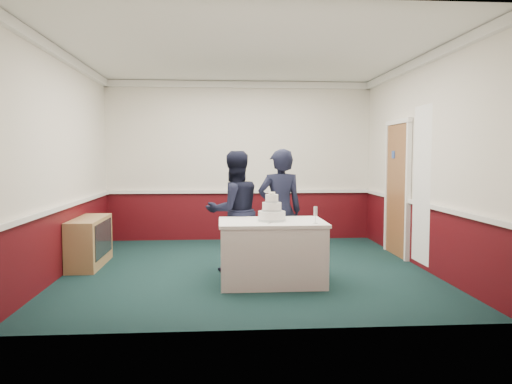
{
  "coord_description": "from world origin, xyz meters",
  "views": [
    {
      "loc": [
        -0.38,
        -6.98,
        1.61
      ],
      "look_at": [
        0.12,
        -0.1,
        1.1
      ],
      "focal_mm": 35.0,
      "sensor_mm": 36.0,
      "label": 1
    }
  ],
  "objects": [
    {
      "name": "cake_table",
      "position": [
        0.27,
        -0.81,
        0.4
      ],
      "size": [
        1.32,
        0.92,
        0.79
      ],
      "color": "white",
      "rests_on": "ground"
    },
    {
      "name": "sideboard",
      "position": [
        -2.28,
        0.36,
        0.35
      ],
      "size": [
        0.41,
        1.2,
        0.7
      ],
      "color": "#A2774E",
      "rests_on": "ground"
    },
    {
      "name": "ground",
      "position": [
        0.0,
        0.0,
        0.0
      ],
      "size": [
        5.0,
        5.0,
        0.0
      ],
      "primitive_type": "plane",
      "color": "#122D2B",
      "rests_on": "ground"
    },
    {
      "name": "person_man",
      "position": [
        -0.18,
        -0.1,
        0.84
      ],
      "size": [
        0.99,
        0.89,
        1.67
      ],
      "primitive_type": "imported",
      "rotation": [
        0.0,
        0.0,
        3.52
      ],
      "color": "black",
      "rests_on": "ground"
    },
    {
      "name": "wedding_cake",
      "position": [
        0.27,
        -0.81,
        0.9
      ],
      "size": [
        0.35,
        0.35,
        0.36
      ],
      "color": "white",
      "rests_on": "cake_table"
    },
    {
      "name": "cake_knife",
      "position": [
        0.24,
        -1.01,
        0.79
      ],
      "size": [
        0.1,
        0.21,
        0.0
      ],
      "primitive_type": "cube",
      "rotation": [
        0.0,
        0.0,
        -0.42
      ],
      "color": "silver",
      "rests_on": "cake_table"
    },
    {
      "name": "champagne_flute",
      "position": [
        0.77,
        -1.09,
        0.93
      ],
      "size": [
        0.05,
        0.05,
        0.21
      ],
      "color": "silver",
      "rests_on": "cake_table"
    },
    {
      "name": "room_shell",
      "position": [
        0.08,
        0.61,
        1.97
      ],
      "size": [
        5.0,
        5.0,
        3.0
      ],
      "color": "silver",
      "rests_on": "ground"
    },
    {
      "name": "person_woman",
      "position": [
        0.45,
        -0.2,
        0.85
      ],
      "size": [
        0.67,
        0.48,
        1.7
      ],
      "primitive_type": "imported",
      "rotation": [
        0.0,
        0.0,
        3.27
      ],
      "color": "black",
      "rests_on": "ground"
    }
  ]
}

